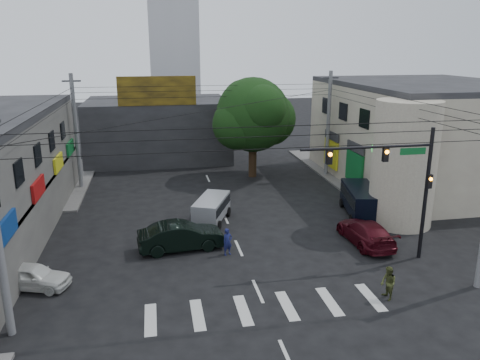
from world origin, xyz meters
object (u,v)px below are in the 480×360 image
object	(u,v)px
dark_sedan	(181,236)
street_tree	(253,115)
utility_pole_far_right	(328,125)
navy_van	(361,202)
white_compact	(32,276)
utility_pole_far_left	(76,133)
silver_minivan	(212,210)
traffic_officer	(228,242)
maroon_sedan	(365,232)
pedestrian_olive	(388,283)
traffic_gantry	(399,174)

from	to	relation	value
dark_sedan	street_tree	bearing A→B (deg)	-32.64
utility_pole_far_right	navy_van	bearing A→B (deg)	-97.50
utility_pole_far_right	white_compact	world-z (taller)	utility_pole_far_right
white_compact	utility_pole_far_left	bearing A→B (deg)	18.23
street_tree	silver_minivan	bearing A→B (deg)	-115.29
silver_minivan	traffic_officer	size ratio (longest dim) A/B	2.72
utility_pole_far_right	silver_minivan	bearing A→B (deg)	-140.19
silver_minivan	dark_sedan	bearing A→B (deg)	173.06
maroon_sedan	traffic_officer	bearing A→B (deg)	-1.35
traffic_officer	pedestrian_olive	bearing A→B (deg)	-65.36
utility_pole_far_left	dark_sedan	size ratio (longest dim) A/B	1.83
utility_pole_far_left	traffic_gantry	bearing A→B (deg)	-42.86
traffic_gantry	utility_pole_far_left	size ratio (longest dim) A/B	0.78
street_tree	utility_pole_far_right	bearing A→B (deg)	-8.75
street_tree	utility_pole_far_left	distance (m)	14.56
dark_sedan	pedestrian_olive	world-z (taller)	dark_sedan
silver_minivan	pedestrian_olive	world-z (taller)	silver_minivan
dark_sedan	white_compact	size ratio (longest dim) A/B	1.31
maroon_sedan	pedestrian_olive	xyz separation A→B (m)	(-1.75, -6.09, 0.10)
street_tree	dark_sedan	bearing A→B (deg)	-116.44
street_tree	traffic_gantry	xyz separation A→B (m)	(3.82, -18.00, -0.64)
navy_van	pedestrian_olive	world-z (taller)	navy_van
dark_sedan	silver_minivan	size ratio (longest dim) A/B	1.20
traffic_gantry	utility_pole_far_right	bearing A→B (deg)	81.06
dark_sedan	utility_pole_far_left	bearing A→B (deg)	22.03
street_tree	pedestrian_olive	xyz separation A→B (m)	(1.67, -21.76, -4.68)
white_compact	pedestrian_olive	distance (m)	16.67
silver_minivan	traffic_officer	world-z (taller)	silver_minivan
street_tree	white_compact	bearing A→B (deg)	-129.33
street_tree	traffic_officer	distance (m)	17.10
street_tree	traffic_officer	world-z (taller)	street_tree
white_compact	maroon_sedan	world-z (taller)	maroon_sedan
utility_pole_far_left	dark_sedan	xyz separation A→B (m)	(7.27, -13.54, -3.80)
pedestrian_olive	silver_minivan	bearing A→B (deg)	-152.03
traffic_gantry	dark_sedan	size ratio (longest dim) A/B	1.44
traffic_officer	street_tree	bearing A→B (deg)	51.00
dark_sedan	navy_van	xyz separation A→B (m)	(12.39, 3.40, 0.18)
street_tree	utility_pole_far_right	xyz separation A→B (m)	(6.50, -1.00, -0.87)
street_tree	dark_sedan	xyz separation A→B (m)	(-7.23, -14.54, -4.67)
navy_van	utility_pole_far_right	bearing A→B (deg)	4.11
dark_sedan	traffic_officer	xyz separation A→B (m)	(2.47, -1.19, -0.04)
dark_sedan	maroon_sedan	xyz separation A→B (m)	(10.65, -1.13, -0.10)
utility_pole_far_left	white_compact	distance (m)	17.17
street_tree	traffic_officer	xyz separation A→B (m)	(-4.76, -15.73, -4.71)
street_tree	maroon_sedan	bearing A→B (deg)	-77.70
traffic_gantry	maroon_sedan	size ratio (longest dim) A/B	1.48
utility_pole_far_right	maroon_sedan	size ratio (longest dim) A/B	1.89
utility_pole_far_right	maroon_sedan	bearing A→B (deg)	-101.87
traffic_gantry	utility_pole_far_right	world-z (taller)	utility_pole_far_right
maroon_sedan	navy_van	size ratio (longest dim) A/B	0.94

